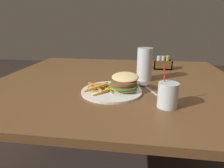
% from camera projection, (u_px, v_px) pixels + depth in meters
% --- Properties ---
extents(dining_table, '(1.41, 1.22, 0.74)m').
position_uv_depth(dining_table, '(116.00, 100.00, 1.15)').
color(dining_table, brown).
rests_on(dining_table, ground_plane).
extents(meal_plate_near, '(0.29, 0.29, 0.10)m').
position_uv_depth(meal_plate_near, '(118.00, 86.00, 0.90)').
color(meal_plate_near, white).
rests_on(meal_plate_near, dining_table).
extents(beer_glass, '(0.09, 0.09, 0.19)m').
position_uv_depth(beer_glass, '(145.00, 65.00, 1.07)').
color(beer_glass, silver).
rests_on(beer_glass, dining_table).
extents(juice_glass, '(0.08, 0.08, 0.17)m').
position_uv_depth(juice_glass, '(168.00, 96.00, 0.73)').
color(juice_glass, silver).
rests_on(juice_glass, dining_table).
extents(spoon, '(0.10, 0.18, 0.02)m').
position_uv_depth(spoon, '(144.00, 85.00, 0.99)').
color(spoon, silver).
rests_on(spoon, dining_table).
extents(condiment_caddy, '(0.13, 0.07, 0.09)m').
position_uv_depth(condiment_caddy, '(163.00, 64.00, 1.34)').
color(condiment_caddy, brown).
rests_on(condiment_caddy, dining_table).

